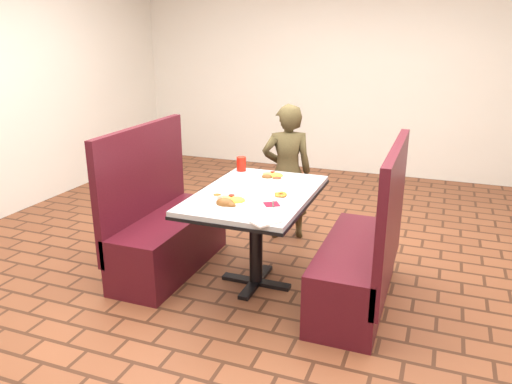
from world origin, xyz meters
TOP-DOWN VIEW (x-y plane):
  - room at (0.00, 0.00)m, footprint 7.00×7.04m
  - dining_table at (0.00, 0.00)m, footprint 0.81×1.21m
  - booth_bench_left at (-0.80, 0.00)m, footprint 0.47×1.20m
  - booth_bench_right at (0.80, 0.00)m, footprint 0.47×1.20m
  - diner_person at (-0.07, 0.99)m, footprint 0.54×0.46m
  - near_dinner_plate at (-0.07, -0.32)m, footprint 0.29×0.29m
  - far_dinner_plate at (-0.01, 0.38)m, footprint 0.26×0.26m
  - plantain_plate at (0.21, -0.05)m, footprint 0.18×0.18m
  - maroon_napkin at (0.20, -0.22)m, footprint 0.14×0.14m
  - spoon_utensil at (0.21, -0.23)m, footprint 0.05×0.13m
  - red_tumbler at (-0.32, 0.50)m, footprint 0.08×0.08m
  - paper_napkin at (0.23, -0.52)m, footprint 0.27×0.26m
  - knife_utensil at (-0.04, -0.34)m, footprint 0.01×0.16m
  - fork_utensil at (-0.05, -0.38)m, footprint 0.04×0.16m
  - lettuce_shreds at (0.04, 0.06)m, footprint 0.28×0.32m

SIDE VIEW (x-z plane):
  - booth_bench_left at x=-0.80m, z-range -0.26..0.92m
  - booth_bench_right at x=0.80m, z-range -0.26..0.92m
  - diner_person at x=-0.07m, z-range 0.00..1.26m
  - dining_table at x=0.00m, z-range 0.28..1.03m
  - lettuce_shreds at x=0.04m, z-range 0.75..0.75m
  - maroon_napkin at x=0.20m, z-range 0.75..0.75m
  - spoon_utensil at x=0.21m, z-range 0.75..0.76m
  - paper_napkin at x=0.23m, z-range 0.75..0.76m
  - knife_utensil at x=-0.04m, z-range 0.76..0.76m
  - fork_utensil at x=-0.05m, z-range 0.76..0.76m
  - plantain_plate at x=0.21m, z-range 0.75..0.78m
  - far_dinner_plate at x=-0.01m, z-range 0.74..0.81m
  - near_dinner_plate at x=-0.07m, z-range 0.74..0.83m
  - red_tumbler at x=-0.32m, z-range 0.75..0.87m
  - room at x=0.00m, z-range 0.50..3.32m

